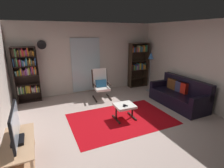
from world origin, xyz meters
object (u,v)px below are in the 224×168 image
(leather_sofa, at_px, (179,95))
(ottoman, at_px, (125,107))
(bookshelf_near_tv, at_px, (26,72))
(bookshelf_near_sofa, at_px, (138,62))
(lounge_armchair, at_px, (101,83))
(tv_remote, at_px, (125,105))
(cell_phone, at_px, (125,106))
(tv_stand, at_px, (19,150))
(wall_clock, at_px, (42,45))
(television, at_px, (15,126))
(floor_lamp_by_shelf, at_px, (151,59))

(leather_sofa, bearing_deg, ottoman, -177.02)
(bookshelf_near_tv, relative_size, bookshelf_near_sofa, 0.99)
(lounge_armchair, distance_m, ottoman, 1.74)
(bookshelf_near_tv, relative_size, tv_remote, 12.63)
(cell_phone, bearing_deg, bookshelf_near_tv, 174.51)
(tv_stand, xyz_separation_m, bookshelf_near_tv, (0.12, 3.18, 0.69))
(bookshelf_near_tv, relative_size, ottoman, 3.37)
(tv_stand, relative_size, cell_phone, 8.35)
(cell_phone, height_order, wall_clock, wall_clock)
(leather_sofa, height_order, cell_phone, leather_sofa)
(bookshelf_near_tv, height_order, tv_remote, bookshelf_near_tv)
(tv_stand, bearing_deg, television, 81.53)
(tv_remote, xyz_separation_m, wall_clock, (-1.77, 2.61, 1.44))
(wall_clock, bearing_deg, bookshelf_near_sofa, -2.69)
(bookshelf_near_tv, xyz_separation_m, lounge_armchair, (2.33, -0.68, -0.47))
(television, relative_size, bookshelf_near_tv, 0.53)
(television, bearing_deg, bookshelf_near_sofa, 35.76)
(lounge_armchair, bearing_deg, cell_phone, -90.73)
(wall_clock, bearing_deg, lounge_armchair, -25.14)
(bookshelf_near_tv, bearing_deg, cell_phone, -47.13)
(television, xyz_separation_m, ottoman, (2.46, 0.75, -0.43))
(cell_phone, bearing_deg, lounge_armchair, 130.91)
(bookshelf_near_sofa, xyz_separation_m, ottoman, (-1.89, -2.38, -0.71))
(leather_sofa, relative_size, floor_lamp_by_shelf, 1.22)
(lounge_armchair, bearing_deg, bookshelf_near_tv, 163.74)
(leather_sofa, bearing_deg, television, -169.15)
(bookshelf_near_tv, xyz_separation_m, wall_clock, (0.57, 0.14, 0.84))
(television, height_order, leather_sofa, television)
(bookshelf_near_sofa, relative_size, ottoman, 3.40)
(bookshelf_near_tv, distance_m, ottoman, 3.43)
(floor_lamp_by_shelf, bearing_deg, television, -151.62)
(floor_lamp_by_shelf, bearing_deg, bookshelf_near_tv, 170.17)
(tv_stand, relative_size, television, 1.21)
(lounge_armchair, height_order, ottoman, lounge_armchair)
(bookshelf_near_sofa, distance_m, lounge_armchair, 2.08)
(cell_phone, distance_m, floor_lamp_by_shelf, 2.81)
(cell_phone, bearing_deg, bookshelf_near_sofa, 93.42)
(bookshelf_near_tv, distance_m, wall_clock, 1.03)
(cell_phone, distance_m, wall_clock, 3.46)
(leather_sofa, bearing_deg, wall_clock, 147.15)
(lounge_armchair, bearing_deg, tv_stand, -134.38)
(tv_stand, distance_m, leather_sofa, 4.57)
(floor_lamp_by_shelf, bearing_deg, lounge_armchair, 177.89)
(ottoman, distance_m, wall_clock, 3.46)
(bookshelf_near_tv, distance_m, bookshelf_near_sofa, 4.24)
(cell_phone, bearing_deg, ottoman, 102.60)
(leather_sofa, height_order, ottoman, leather_sofa)
(bookshelf_near_tv, xyz_separation_m, cell_phone, (2.30, -2.48, -0.60))
(ottoman, bearing_deg, television, -162.96)
(lounge_armchair, height_order, floor_lamp_by_shelf, floor_lamp_by_shelf)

